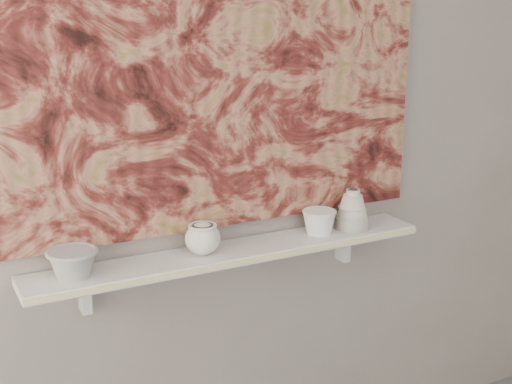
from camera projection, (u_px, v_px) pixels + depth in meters
wall_back at (220, 120)px, 2.35m from camera, size 3.60×0.00×3.60m
shelf at (233, 253)px, 2.39m from camera, size 1.40×0.18×0.03m
shelf_stripe at (246, 262)px, 2.31m from camera, size 1.40×0.01×0.02m
bracket_left at (85, 294)px, 2.25m from camera, size 0.03×0.06×0.12m
bracket_right at (343, 245)px, 2.68m from camera, size 0.03×0.06×0.12m
painting at (221, 62)px, 2.29m from camera, size 1.50×0.02×1.10m
house_motif at (337, 144)px, 2.56m from camera, size 0.09×0.00×0.08m
bowl_grey at (73, 263)px, 2.14m from camera, size 0.19×0.19×0.09m
cup_cream at (203, 239)px, 2.32m from camera, size 0.12×0.12×0.11m
bell_vessel at (352, 209)px, 2.58m from camera, size 0.13×0.13×0.15m
bowl_white at (319, 222)px, 2.52m from camera, size 0.12×0.12×0.09m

